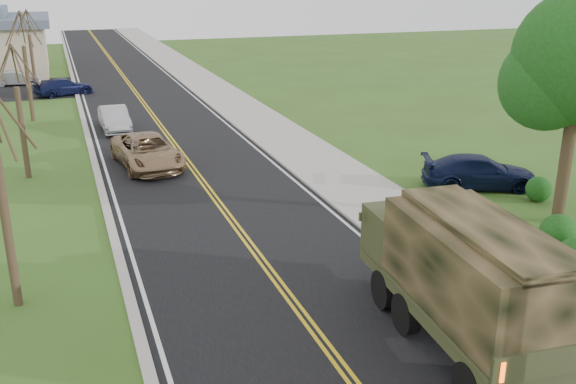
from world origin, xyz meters
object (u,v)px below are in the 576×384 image
sedan_silver (114,119)px  pickup_navy (479,172)px  military_truck (464,271)px

sedan_silver → pickup_navy: bearing=-51.3°
military_truck → sedan_silver: military_truck is taller
sedan_silver → pickup_navy: size_ratio=0.88×
military_truck → pickup_navy: 12.49m
military_truck → pickup_navy: size_ratio=1.48×
sedan_silver → pickup_navy: pickup_navy is taller
military_truck → sedan_silver: (-5.63, 25.30, -1.25)m
pickup_navy → sedan_silver: bearing=61.9°
military_truck → pickup_navy: military_truck is taller
military_truck → pickup_navy: (7.59, 9.84, -1.25)m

